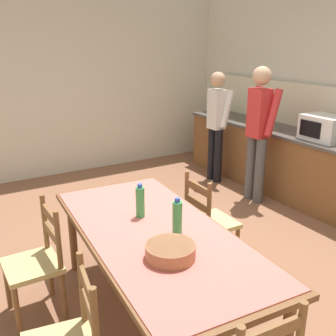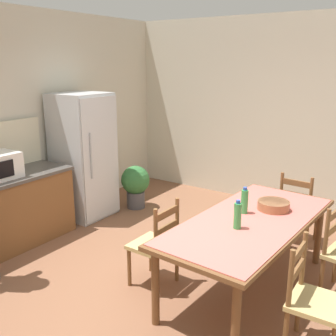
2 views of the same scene
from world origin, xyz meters
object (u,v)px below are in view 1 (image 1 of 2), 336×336
object	(u,v)px
dining_table	(155,239)
person_at_sink	(217,121)
chair_side_near_left	(37,263)
bottle_near_centre	(140,202)
person_at_counter	(259,128)
microwave	(324,128)
serving_bowl	(170,250)
bottle_off_centre	(177,217)
chair_side_far_left	(209,222)

from	to	relation	value
dining_table	person_at_sink	distance (m)	3.26
chair_side_near_left	person_at_sink	size ratio (longest dim) A/B	0.56
bottle_near_centre	person_at_counter	distance (m)	2.54
bottle_near_centre	person_at_sink	world-z (taller)	person_at_sink
microwave	serving_bowl	distance (m)	3.14
bottle_off_centre	chair_side_far_left	bearing A→B (deg)	128.44
chair_side_near_left	dining_table	bearing A→B (deg)	53.33
microwave	bottle_near_centre	world-z (taller)	microwave
person_at_counter	chair_side_near_left	bearing A→B (deg)	-163.88
chair_side_far_left	person_at_sink	xyz separation A→B (m)	(-1.87, 1.50, 0.47)
bottle_near_centre	bottle_off_centre	xyz separation A→B (m)	(0.38, 0.10, 0.00)
chair_side_near_left	microwave	bearing A→B (deg)	93.55
dining_table	microwave	bearing A→B (deg)	106.42
dining_table	person_at_counter	world-z (taller)	person_at_counter
chair_side_far_left	serving_bowl	bearing A→B (deg)	132.81
microwave	chair_side_far_left	world-z (taller)	microwave
chair_side_near_left	bottle_off_centre	bearing A→B (deg)	51.90
dining_table	chair_side_far_left	size ratio (longest dim) A/B	2.41
dining_table	chair_side_near_left	size ratio (longest dim) A/B	2.41
microwave	bottle_off_centre	size ratio (longest dim) A/B	1.85
dining_table	bottle_near_centre	bearing A→B (deg)	176.54
bottle_off_centre	person_at_sink	distance (m)	3.26
bottle_near_centre	chair_side_near_left	bearing A→B (deg)	-109.10
person_at_counter	chair_side_far_left	bearing A→B (deg)	-146.67
serving_bowl	person_at_sink	xyz separation A→B (m)	(-2.67, 2.40, 0.11)
serving_bowl	chair_side_near_left	bearing A→B (deg)	-144.17
dining_table	person_at_sink	bearing A→B (deg)	135.01
chair_side_far_left	person_at_sink	world-z (taller)	person_at_sink
chair_side_far_left	person_at_sink	size ratio (longest dim) A/B	0.56
serving_bowl	person_at_sink	distance (m)	3.59
serving_bowl	bottle_near_centre	bearing A→B (deg)	170.11
bottle_near_centre	bottle_off_centre	world-z (taller)	same
chair_side_far_left	person_at_counter	size ratio (longest dim) A/B	0.52
bottle_near_centre	serving_bowl	distance (m)	0.65
bottle_near_centre	person_at_counter	bearing A→B (deg)	116.67
bottle_near_centre	person_at_sink	xyz separation A→B (m)	(-2.04, 2.28, 0.03)
bottle_off_centre	person_at_sink	size ratio (longest dim) A/B	0.17
person_at_counter	serving_bowl	bearing A→B (deg)	-143.25
microwave	bottle_near_centre	distance (m)	2.84
person_at_counter	bottle_near_centre	bearing A→B (deg)	-153.33
microwave	dining_table	bearing A→B (deg)	-73.58
person_at_counter	person_at_sink	bearing A→B (deg)	88.77
bottle_off_centre	bottle_near_centre	bearing A→B (deg)	-165.59
dining_table	serving_bowl	bearing A→B (deg)	-14.40
serving_bowl	person_at_counter	distance (m)	2.97
serving_bowl	bottle_off_centre	bearing A→B (deg)	140.71
dining_table	serving_bowl	distance (m)	0.40
chair_side_far_left	person_at_sink	distance (m)	2.44
bottle_near_centre	bottle_off_centre	size ratio (longest dim) A/B	1.00
serving_bowl	microwave	bearing A→B (deg)	112.42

